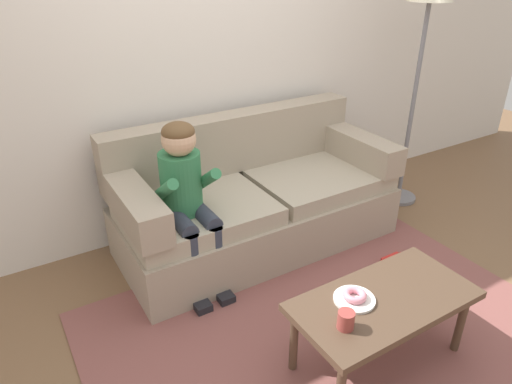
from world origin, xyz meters
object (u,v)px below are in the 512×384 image
at_px(toy_controller, 393,261).
at_px(floor_lamp, 428,11).
at_px(couch, 254,201).
at_px(donut, 355,295).
at_px(mug, 346,320).
at_px(coffee_table, 384,305).
at_px(person_child, 186,192).

distance_m(toy_controller, floor_lamp, 1.89).
distance_m(couch, floor_lamp, 1.94).
bearing_deg(donut, mug, -143.81).
bearing_deg(mug, coffee_table, 10.04).
bearing_deg(toy_controller, couch, 147.31).
bearing_deg(person_child, coffee_table, -64.33).
height_order(coffee_table, person_child, person_child).
height_order(coffee_table, floor_lamp, floor_lamp).
relative_size(person_child, floor_lamp, 0.57).
xyz_separation_m(person_child, toy_controller, (1.30, -0.58, -0.65)).
distance_m(coffee_table, person_child, 1.32).
relative_size(coffee_table, mug, 10.74).
xyz_separation_m(couch, toy_controller, (0.68, -0.79, -0.32)).
xyz_separation_m(toy_controller, floor_lamp, (0.79, 0.69, 1.57)).
height_order(couch, person_child, person_child).
relative_size(person_child, toy_controller, 4.87).
xyz_separation_m(donut, mug, (-0.16, -0.12, 0.01)).
xyz_separation_m(couch, donut, (-0.20, -1.30, 0.12)).
bearing_deg(mug, donut, 36.19).
xyz_separation_m(couch, coffee_table, (-0.06, -1.37, 0.04)).
relative_size(couch, person_child, 1.84).
height_order(coffee_table, toy_controller, coffee_table).
xyz_separation_m(couch, floor_lamp, (1.47, -0.10, 1.26)).
bearing_deg(toy_controller, mug, -132.55).
height_order(mug, floor_lamp, floor_lamp).
bearing_deg(coffee_table, floor_lamp, 39.77).
relative_size(couch, mug, 22.49).
xyz_separation_m(coffee_table, floor_lamp, (1.53, 1.27, 1.22)).
bearing_deg(coffee_table, toy_controller, 38.08).
relative_size(coffee_table, floor_lamp, 0.50).
bearing_deg(floor_lamp, coffee_table, -140.23).
xyz_separation_m(coffee_table, person_child, (-0.56, 1.16, 0.29)).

